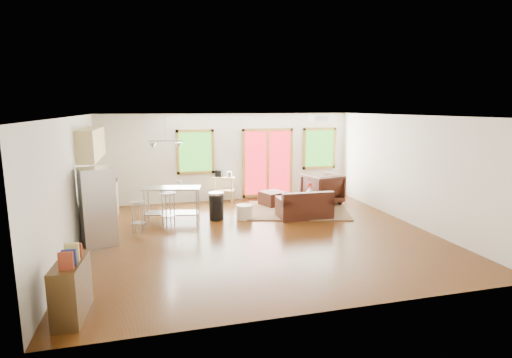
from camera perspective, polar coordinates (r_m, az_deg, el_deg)
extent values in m
cube|color=#361A07|center=(8.93, 0.49, -7.99)|extent=(7.50, 7.00, 0.02)
cube|color=white|center=(8.49, 0.52, 9.06)|extent=(7.50, 7.00, 0.02)
cube|color=silver|center=(12.00, -3.89, 3.11)|extent=(7.50, 0.02, 2.60)
cube|color=silver|center=(8.46, -24.89, -0.83)|extent=(0.02, 7.00, 2.60)
cube|color=silver|center=(10.25, 21.25, 1.21)|extent=(0.02, 7.00, 2.60)
cube|color=silver|center=(5.39, 10.38, -5.93)|extent=(7.50, 0.02, 2.60)
cube|color=#215917|center=(11.78, -8.65, 3.86)|extent=(0.94, 0.02, 1.14)
cube|color=olive|center=(11.73, -8.73, 6.82)|extent=(1.10, 0.05, 0.08)
cube|color=olive|center=(11.86, -8.57, 0.93)|extent=(1.10, 0.05, 0.08)
cube|color=olive|center=(11.74, -11.13, 3.76)|extent=(0.08, 0.05, 1.30)
cube|color=olive|center=(11.85, -6.19, 3.95)|extent=(0.08, 0.05, 1.30)
cube|color=red|center=(12.26, 1.68, 2.33)|extent=(1.44, 0.02, 1.94)
cube|color=olive|center=(12.16, 1.71, 7.05)|extent=(1.60, 0.05, 0.08)
cube|color=olive|center=(12.44, 1.66, -2.28)|extent=(1.60, 0.05, 0.08)
cube|color=olive|center=(12.07, -1.78, 2.21)|extent=(0.08, 0.05, 2.10)
cube|color=olive|center=(12.49, 5.03, 2.45)|extent=(0.08, 0.05, 2.10)
cube|color=olive|center=(12.26, 1.68, 2.33)|extent=(0.08, 0.05, 1.94)
cube|color=#215917|center=(12.79, 9.04, 4.35)|extent=(0.94, 0.02, 1.14)
cube|color=olive|center=(12.74, 9.12, 7.08)|extent=(1.10, 0.05, 0.08)
cube|color=olive|center=(12.87, 8.97, 1.64)|extent=(1.10, 0.05, 0.08)
cube|color=olive|center=(12.59, 6.91, 4.31)|extent=(0.08, 0.05, 1.30)
cube|color=olive|center=(13.00, 11.11, 4.38)|extent=(0.08, 0.05, 1.30)
cube|color=#485E3A|center=(10.97, 5.85, -4.46)|extent=(3.11, 2.68, 0.03)
cube|color=black|center=(10.30, 6.87, -4.44)|extent=(1.36, 0.80, 0.37)
cube|color=black|center=(9.95, 7.47, -2.87)|extent=(1.34, 0.22, 0.34)
cube|color=black|center=(10.06, 3.80, -3.23)|extent=(0.20, 0.76, 0.14)
cube|color=black|center=(10.44, 9.90, -2.86)|extent=(0.20, 0.76, 0.14)
cube|color=black|center=(10.19, 5.26, -3.18)|extent=(0.57, 0.51, 0.11)
cube|color=black|center=(10.38, 8.35, -3.00)|extent=(0.57, 0.51, 0.11)
cube|color=#36230F|center=(10.93, 8.18, -2.41)|extent=(1.25, 1.01, 0.04)
cube|color=#36230F|center=(10.75, 5.73, -3.76)|extent=(0.08, 0.08, 0.39)
cube|color=#36230F|center=(10.76, 10.59, -3.86)|extent=(0.08, 0.08, 0.39)
cube|color=#36230F|center=(11.21, 5.80, -3.17)|extent=(0.08, 0.08, 0.39)
cube|color=#36230F|center=(11.22, 10.46, -3.27)|extent=(0.08, 0.08, 0.39)
imported|color=black|center=(11.72, 9.41, -1.19)|extent=(1.13, 1.08, 0.98)
cube|color=black|center=(11.46, 2.39, -2.80)|extent=(0.79, 0.79, 0.40)
cylinder|color=silver|center=(10.11, -1.68, -4.71)|extent=(0.43, 0.43, 0.36)
imported|color=silver|center=(11.13, 7.66, -1.73)|extent=(0.25, 0.25, 0.19)
sphere|color=red|center=(11.12, 7.84, -0.92)|extent=(0.09, 0.09, 0.07)
sphere|color=red|center=(11.07, 7.53, -0.85)|extent=(0.09, 0.09, 0.07)
sphere|color=red|center=(11.13, 7.68, -0.69)|extent=(0.09, 0.09, 0.07)
imported|color=maroon|center=(10.98, 9.57, -1.60)|extent=(0.24, 0.08, 0.32)
cube|color=tan|center=(10.23, -21.19, -3.66)|extent=(0.60, 2.20, 0.90)
cube|color=black|center=(10.14, -21.36, -1.08)|extent=(0.64, 2.24, 0.04)
cube|color=tan|center=(10.01, -22.43, 4.69)|extent=(0.36, 2.20, 0.70)
cylinder|color=#B7BABC|center=(9.63, -21.74, -1.00)|extent=(0.12, 0.12, 0.18)
cube|color=black|center=(10.51, -21.17, -0.02)|extent=(0.22, 0.18, 0.20)
cube|color=#B7BABC|center=(8.71, -21.70, -3.70)|extent=(0.79, 0.78, 1.59)
cube|color=gray|center=(8.77, -19.71, -3.48)|extent=(0.19, 0.56, 1.56)
cylinder|color=gray|center=(8.56, -19.36, -2.88)|extent=(0.03, 0.03, 1.06)
cylinder|color=gray|center=(8.93, -19.93, -2.38)|extent=(0.03, 0.03, 1.06)
cube|color=#B7BABC|center=(9.89, -11.98, -1.26)|extent=(1.46, 0.83, 0.04)
cube|color=gray|center=(10.03, -11.85, -4.75)|extent=(1.35, 0.74, 0.03)
cylinder|color=gray|center=(9.91, -15.64, -3.98)|extent=(0.04, 0.04, 0.83)
cylinder|color=gray|center=(9.70, -8.46, -4.01)|extent=(0.04, 0.04, 0.83)
cylinder|color=gray|center=(10.31, -15.11, -3.41)|extent=(0.04, 0.04, 0.83)
cylinder|color=gray|center=(10.10, -8.21, -3.43)|extent=(0.04, 0.04, 0.83)
imported|color=white|center=(9.82, -10.94, -0.36)|extent=(0.14, 0.13, 0.12)
cylinder|color=#B7BABC|center=(9.29, -16.65, -3.15)|extent=(0.41, 0.41, 0.04)
cylinder|color=gray|center=(9.44, -15.85, -5.16)|extent=(0.03, 0.03, 0.68)
cylinder|color=gray|center=(9.48, -16.94, -5.15)|extent=(0.03, 0.03, 0.68)
cylinder|color=gray|center=(9.31, -17.22, -5.44)|extent=(0.03, 0.03, 0.68)
cylinder|color=gray|center=(9.26, -16.11, -5.46)|extent=(0.03, 0.03, 0.68)
cylinder|color=gray|center=(9.41, -16.50, -6.01)|extent=(0.37, 0.37, 0.02)
cylinder|color=#B7BABC|center=(9.63, -12.51, -2.03)|extent=(0.50, 0.50, 0.04)
cylinder|color=gray|center=(9.85, -12.14, -4.13)|extent=(0.04, 0.04, 0.76)
cylinder|color=gray|center=(9.77, -13.22, -4.30)|extent=(0.04, 0.04, 0.76)
cylinder|color=gray|center=(9.59, -12.71, -4.55)|extent=(0.04, 0.04, 0.76)
cylinder|color=gray|center=(9.68, -11.61, -4.38)|extent=(0.04, 0.04, 0.76)
cylinder|color=gray|center=(9.76, -12.39, -5.10)|extent=(0.45, 0.45, 0.02)
cylinder|color=black|center=(10.06, -5.69, -3.98)|extent=(0.44, 0.44, 0.64)
cylinder|color=#B7BABC|center=(9.98, -5.72, -2.06)|extent=(0.45, 0.45, 0.05)
cube|color=tan|center=(11.84, -4.58, 0.22)|extent=(0.72, 0.61, 0.04)
cube|color=tan|center=(11.91, -4.55, -1.58)|extent=(0.68, 0.57, 0.03)
cube|color=tan|center=(11.82, -5.98, -1.60)|extent=(0.05, 0.05, 0.74)
cube|color=tan|center=(11.70, -3.47, -1.69)|extent=(0.05, 0.05, 0.74)
cube|color=tan|center=(12.12, -5.60, -1.30)|extent=(0.05, 0.05, 0.74)
cube|color=tan|center=(12.00, -3.15, -1.38)|extent=(0.05, 0.05, 0.74)
cube|color=black|center=(11.86, -5.33, 0.78)|extent=(0.25, 0.24, 0.19)
cylinder|color=#B7BABC|center=(11.79, -3.84, 0.66)|extent=(0.19, 0.19, 0.16)
cube|color=#36230F|center=(6.04, -24.88, -14.11)|extent=(0.40, 0.90, 0.78)
cube|color=maroon|center=(5.58, -25.52, -10.56)|extent=(0.18, 0.06, 0.23)
cube|color=navy|center=(5.72, -25.14, -10.15)|extent=(0.18, 0.06, 0.21)
cube|color=tan|center=(5.85, -24.80, -9.48)|extent=(0.18, 0.06, 0.25)
cube|color=maroon|center=(5.99, -24.44, -9.28)|extent=(0.18, 0.06, 0.20)
cube|color=white|center=(9.59, 8.93, 8.59)|extent=(0.35, 0.35, 0.12)
cylinder|color=gray|center=(9.71, -12.85, 7.12)|extent=(0.02, 0.02, 0.60)
cube|color=gray|center=(9.72, -12.78, 5.36)|extent=(0.80, 0.04, 0.03)
cone|color=#B7BABC|center=(9.73, -14.52, 4.58)|extent=(0.18, 0.18, 0.14)
cone|color=#B7BABC|center=(9.75, -10.99, 4.73)|extent=(0.18, 0.18, 0.14)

